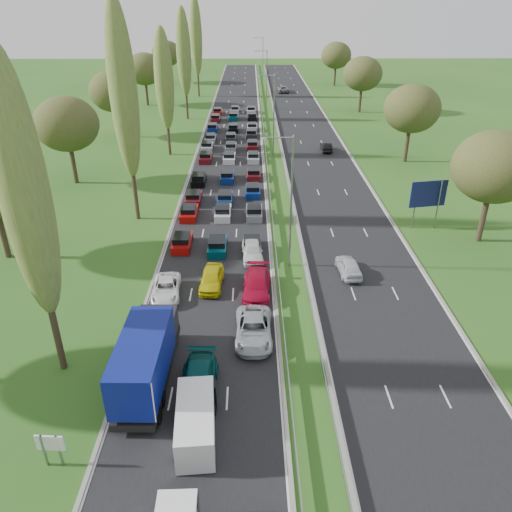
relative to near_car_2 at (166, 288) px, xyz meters
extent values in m
plane|color=#25551A|center=(10.46, 42.09, -0.69)|extent=(260.00, 260.00, 0.00)
cube|color=black|center=(3.71, 44.59, -0.69)|extent=(10.50, 215.00, 0.04)
cube|color=black|center=(17.21, 44.59, -0.69)|extent=(10.50, 215.00, 0.04)
cube|color=gray|center=(9.31, 44.59, -0.14)|extent=(0.06, 215.00, 0.32)
cube|color=gray|center=(11.61, 44.59, -0.14)|extent=(0.06, 215.00, 0.32)
cylinder|color=gray|center=(10.46, 5.09, 5.31)|extent=(0.18, 0.18, 12.00)
cylinder|color=gray|center=(10.46, 40.09, 5.31)|extent=(0.18, 0.18, 12.00)
cylinder|color=gray|center=(10.46, 75.09, 5.31)|extent=(0.18, 0.18, 12.00)
cylinder|color=gray|center=(10.46, 110.09, 5.31)|extent=(0.18, 0.18, 12.00)
cylinder|color=#2D2116|center=(-5.54, -8.91, 2.91)|extent=(0.44, 0.44, 7.20)
ellipsoid|color=#536B2E|center=(-5.54, -8.91, 11.71)|extent=(2.80, 2.80, 16.00)
cylinder|color=#2D2116|center=(-5.54, 16.09, 3.27)|extent=(0.44, 0.44, 7.92)
ellipsoid|color=#536B2E|center=(-5.54, 16.09, 12.95)|extent=(2.80, 2.80, 17.60)
cylinder|color=#2D2116|center=(-5.54, 41.09, 2.55)|extent=(0.44, 0.44, 6.48)
ellipsoid|color=#536B2E|center=(-5.54, 41.09, 10.47)|extent=(2.80, 2.80, 14.40)
cylinder|color=#2D2116|center=(-5.54, 66.09, 2.91)|extent=(0.44, 0.44, 7.20)
ellipsoid|color=#536B2E|center=(-5.54, 66.09, 11.71)|extent=(2.80, 2.80, 16.00)
cylinder|color=#2D2116|center=(-5.54, 91.09, 3.27)|extent=(0.44, 0.44, 7.92)
ellipsoid|color=#536B2E|center=(-5.54, 91.09, 12.95)|extent=(2.80, 2.80, 17.60)
cylinder|color=#2D2116|center=(-16.04, 7.09, 1.73)|extent=(0.56, 0.56, 4.84)
cylinder|color=#2D2116|center=(-16.04, 28.09, 1.73)|extent=(0.56, 0.56, 4.84)
ellipsoid|color=#38471E|center=(-16.04, 28.09, 7.01)|extent=(8.00, 8.00, 6.80)
cylinder|color=#2D2116|center=(-16.04, 52.09, 1.73)|extent=(0.56, 0.56, 4.84)
ellipsoid|color=#38471E|center=(-16.04, 52.09, 7.01)|extent=(8.00, 8.00, 6.80)
cylinder|color=#2D2116|center=(-16.04, 80.09, 1.73)|extent=(0.56, 0.56, 4.84)
ellipsoid|color=#38471E|center=(-16.04, 80.09, 7.01)|extent=(8.00, 8.00, 6.80)
cylinder|color=#2D2116|center=(-16.04, 112.09, 1.73)|extent=(0.56, 0.56, 4.84)
ellipsoid|color=#38471E|center=(-16.04, 112.09, 7.01)|extent=(8.00, 8.00, 6.80)
cylinder|color=#2D2116|center=(29.96, 10.09, 1.73)|extent=(0.56, 0.56, 4.84)
ellipsoid|color=#38471E|center=(29.96, 10.09, 7.01)|extent=(8.00, 8.00, 6.80)
cylinder|color=#2D2116|center=(29.96, 37.09, 1.73)|extent=(0.56, 0.56, 4.84)
ellipsoid|color=#38471E|center=(29.96, 37.09, 7.01)|extent=(8.00, 8.00, 6.80)
cylinder|color=#2D2116|center=(29.96, 72.09, 1.73)|extent=(0.56, 0.56, 4.84)
ellipsoid|color=#38471E|center=(29.96, 72.09, 7.01)|extent=(8.00, 8.00, 6.80)
cylinder|color=#2D2116|center=(29.96, 107.09, 1.73)|extent=(0.56, 0.56, 4.84)
ellipsoid|color=#38471E|center=(29.96, 107.09, 7.01)|extent=(8.00, 8.00, 6.80)
cube|color=#A50C0A|center=(0.24, 8.93, -0.25)|extent=(1.75, 4.00, 0.80)
cube|color=#A50C0A|center=(0.12, 16.36, -0.25)|extent=(1.75, 4.00, 0.80)
cube|color=#590F14|center=(0.17, 20.86, -0.25)|extent=(1.75, 4.00, 0.80)
cube|color=black|center=(0.17, 27.59, -0.25)|extent=(1.75, 4.00, 0.80)
cube|color=#590F14|center=(0.31, 37.52, -0.25)|extent=(1.75, 4.00, 0.80)
cube|color=#B2B7BC|center=(0.05, 43.54, -0.25)|extent=(1.75, 4.00, 0.80)
cube|color=slate|center=(0.25, 48.59, -0.25)|extent=(1.75, 4.00, 0.80)
cube|color=navy|center=(0.10, 56.06, -0.25)|extent=(1.75, 4.00, 0.80)
cube|color=#590F14|center=(0.18, 63.85, -0.25)|extent=(1.75, 4.00, 0.80)
cube|color=#A50C0A|center=(0.19, 70.21, -0.25)|extent=(1.75, 4.00, 0.80)
cube|color=#053F4C|center=(3.74, 8.12, -0.25)|extent=(1.75, 4.00, 0.80)
cube|color=silver|center=(3.87, 16.41, -0.25)|extent=(1.75, 4.00, 0.80)
cube|color=navy|center=(3.91, 20.76, -0.25)|extent=(1.75, 4.00, 0.80)
cube|color=navy|center=(3.86, 28.76, -0.25)|extent=(1.75, 4.00, 0.80)
cube|color=silver|center=(3.81, 37.35, -0.25)|extent=(1.75, 4.00, 0.80)
cube|color=slate|center=(3.85, 43.05, -0.25)|extent=(1.75, 4.00, 0.80)
cube|color=black|center=(3.65, 48.97, -0.25)|extent=(1.75, 4.00, 0.80)
cube|color=black|center=(3.88, 55.72, -0.25)|extent=(1.75, 4.00, 0.80)
cube|color=#053F4C|center=(3.59, 65.52, -0.25)|extent=(1.75, 4.00, 0.80)
cube|color=#B2B7BC|center=(3.75, 72.07, -0.25)|extent=(1.75, 4.00, 0.80)
cube|color=black|center=(7.07, 8.07, -0.25)|extent=(1.75, 4.00, 0.80)
cube|color=slate|center=(7.34, 16.43, -0.25)|extent=(1.75, 4.00, 0.80)
cube|color=navy|center=(7.24, 23.31, -0.25)|extent=(1.75, 4.00, 0.80)
cube|color=#590F14|center=(7.39, 29.77, -0.25)|extent=(1.75, 4.00, 0.80)
cube|color=#B2B7BC|center=(7.38, 37.46, -0.25)|extent=(1.75, 4.00, 0.80)
cube|color=#590F14|center=(7.28, 44.23, -0.25)|extent=(1.75, 4.00, 0.80)
cube|color=black|center=(7.14, 51.58, -0.25)|extent=(1.75, 4.00, 0.80)
cube|color=#B2B7BC|center=(7.29, 56.52, -0.25)|extent=(1.75, 4.00, 0.80)
cube|color=black|center=(7.35, 65.16, -0.25)|extent=(1.75, 4.00, 0.80)
cube|color=silver|center=(7.14, 71.56, -0.25)|extent=(1.75, 4.00, 0.80)
imported|color=white|center=(0.00, 0.00, 0.00)|extent=(2.54, 4.94, 1.33)
imported|color=#044445|center=(3.66, -11.46, 0.13)|extent=(2.35, 5.54, 1.60)
imported|color=#CAC10D|center=(3.64, 1.40, 0.11)|extent=(2.07, 4.65, 1.55)
imported|color=#A3A8AC|center=(7.14, -5.87, 0.12)|extent=(2.61, 5.63, 1.56)
imported|color=#AD0A2B|center=(7.44, 0.29, 0.13)|extent=(2.55, 5.62, 1.60)
imported|color=silver|center=(7.10, 6.51, 0.14)|extent=(2.13, 4.80, 1.61)
imported|color=silver|center=(15.61, 3.47, 0.07)|extent=(2.03, 4.42, 1.47)
imported|color=black|center=(18.96, 42.62, 0.02)|extent=(1.48, 4.17, 1.37)
imported|color=slate|center=(15.34, 96.55, 0.13)|extent=(2.68, 5.77, 1.60)
cube|color=black|center=(0.43, -10.20, 0.03)|extent=(2.56, 9.59, 0.50)
cube|color=navy|center=(0.43, -11.37, 1.96)|extent=(2.66, 7.24, 2.85)
cube|color=silver|center=(0.43, -14.97, 1.96)|extent=(2.60, 0.06, 2.75)
cube|color=black|center=(0.43, -6.58, 0.88)|extent=(2.60, 2.34, 2.20)
cylinder|color=black|center=(0.43, -6.61, -0.17)|extent=(2.24, 1.00, 1.00)
cylinder|color=black|center=(0.43, -13.80, -0.17)|extent=(2.24, 1.00, 1.00)
cube|color=black|center=(3.60, -19.96, 0.20)|extent=(1.77, 0.73, 1.45)
cube|color=white|center=(3.86, -14.89, 0.41)|extent=(2.06, 5.14, 2.06)
cube|color=black|center=(3.86, -12.63, 0.31)|extent=(2.01, 0.82, 1.65)
cylinder|color=black|center=(2.99, -13.24, -0.32)|extent=(0.26, 0.70, 0.70)
cylinder|color=black|center=(4.74, -16.54, -0.32)|extent=(0.26, 0.70, 0.70)
cylinder|color=gray|center=(-3.84, -16.70, 0.36)|extent=(0.16, 0.16, 2.10)
cylinder|color=gray|center=(-3.04, -16.70, 0.36)|extent=(0.16, 0.16, 2.10)
cube|color=white|center=(-3.44, -16.70, 0.91)|extent=(1.50, 0.21, 1.00)
cylinder|color=gray|center=(24.16, 13.33, 1.91)|extent=(0.16, 0.16, 5.20)
cylinder|color=gray|center=(26.56, 13.33, 1.91)|extent=(0.16, 0.16, 5.20)
cube|color=navy|center=(25.36, 13.33, 3.11)|extent=(3.95, 0.84, 2.80)
camera|label=1|loc=(6.98, -35.03, 21.37)|focal=35.00mm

